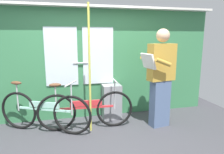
% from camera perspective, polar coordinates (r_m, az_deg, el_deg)
% --- Properties ---
extents(ground_plane, '(6.03, 3.96, 0.04)m').
position_cam_1_polar(ground_plane, '(3.28, -2.71, -18.43)').
color(ground_plane, '#38383D').
extents(train_door_wall, '(5.03, 0.28, 2.17)m').
position_cam_1_polar(train_door_wall, '(4.03, -6.20, 4.49)').
color(train_door_wall, '#387A4C').
rests_on(train_door_wall, ground_plane).
extents(bicycle_near_door, '(1.52, 0.81, 0.89)m').
position_cam_1_polar(bicycle_near_door, '(3.67, -18.53, -9.13)').
color(bicycle_near_door, black).
rests_on(bicycle_near_door, ground_plane).
extents(bicycle_leaning_behind, '(1.67, 0.44, 0.87)m').
position_cam_1_polar(bicycle_leaning_behind, '(3.62, -7.38, -9.03)').
color(bicycle_leaning_behind, black).
rests_on(bicycle_leaning_behind, ground_plane).
extents(passenger_reading_newspaper, '(0.61, 0.55, 1.74)m').
position_cam_1_polar(passenger_reading_newspaper, '(3.66, 13.49, 0.18)').
color(passenger_reading_newspaper, slate).
rests_on(passenger_reading_newspaper, ground_plane).
extents(trash_bin_by_wall, '(0.36, 0.28, 0.68)m').
position_cam_1_polar(trash_bin_by_wall, '(4.07, -0.12, -6.88)').
color(trash_bin_by_wall, gray).
rests_on(trash_bin_by_wall, ground_plane).
extents(handrail_pole, '(0.04, 0.04, 2.13)m').
position_cam_1_polar(handrail_pole, '(3.36, -6.30, 1.94)').
color(handrail_pole, '#C6C14C').
rests_on(handrail_pole, ground_plane).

